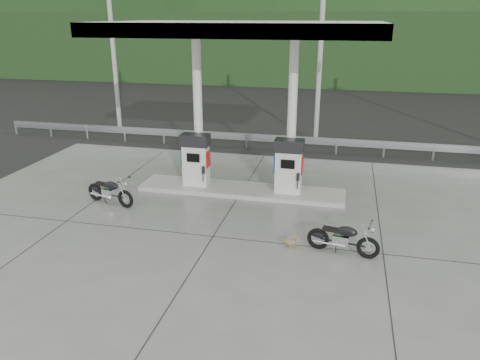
% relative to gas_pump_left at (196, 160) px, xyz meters
% --- Properties ---
extents(ground, '(160.00, 160.00, 0.00)m').
position_rel_gas_pump_left_xyz_m(ground, '(1.60, -2.50, -1.07)').
color(ground, black).
rests_on(ground, ground).
extents(forecourt_apron, '(18.00, 14.00, 0.02)m').
position_rel_gas_pump_left_xyz_m(forecourt_apron, '(1.60, -2.50, -1.06)').
color(forecourt_apron, slate).
rests_on(forecourt_apron, ground).
extents(pump_island, '(7.00, 1.40, 0.15)m').
position_rel_gas_pump_left_xyz_m(pump_island, '(1.60, 0.00, -0.98)').
color(pump_island, '#99968E').
rests_on(pump_island, forecourt_apron).
extents(gas_pump_left, '(0.95, 0.55, 1.80)m').
position_rel_gas_pump_left_xyz_m(gas_pump_left, '(0.00, 0.00, 0.00)').
color(gas_pump_left, silver).
rests_on(gas_pump_left, pump_island).
extents(gas_pump_right, '(0.95, 0.55, 1.80)m').
position_rel_gas_pump_left_xyz_m(gas_pump_right, '(3.20, 0.00, 0.00)').
color(gas_pump_right, silver).
rests_on(gas_pump_right, pump_island).
extents(canopy_column_left, '(0.30, 0.30, 5.00)m').
position_rel_gas_pump_left_xyz_m(canopy_column_left, '(0.00, 0.40, 1.60)').
color(canopy_column_left, white).
rests_on(canopy_column_left, pump_island).
extents(canopy_column_right, '(0.30, 0.30, 5.00)m').
position_rel_gas_pump_left_xyz_m(canopy_column_right, '(3.20, 0.40, 1.60)').
color(canopy_column_right, white).
rests_on(canopy_column_right, pump_island).
extents(canopy_roof, '(8.50, 5.00, 0.40)m').
position_rel_gas_pump_left_xyz_m(canopy_roof, '(1.60, 0.00, 4.30)').
color(canopy_roof, silver).
rests_on(canopy_roof, canopy_column_left).
extents(guardrail, '(26.00, 0.16, 1.42)m').
position_rel_gas_pump_left_xyz_m(guardrail, '(1.60, 5.50, -0.36)').
color(guardrail, gray).
rests_on(guardrail, ground).
extents(road, '(60.00, 7.00, 0.01)m').
position_rel_gas_pump_left_xyz_m(road, '(1.60, 9.00, -1.07)').
color(road, black).
rests_on(road, ground).
extents(utility_pole_a, '(0.22, 0.22, 8.00)m').
position_rel_gas_pump_left_xyz_m(utility_pole_a, '(-6.40, 7.00, 2.93)').
color(utility_pole_a, '#9B9B96').
rests_on(utility_pole_a, ground).
extents(utility_pole_b, '(0.22, 0.22, 8.00)m').
position_rel_gas_pump_left_xyz_m(utility_pole_b, '(3.60, 7.00, 2.93)').
color(utility_pole_b, '#9B9B96').
rests_on(utility_pole_b, ground).
extents(tree_band, '(80.00, 6.00, 6.00)m').
position_rel_gas_pump_left_xyz_m(tree_band, '(1.60, 27.50, 1.93)').
color(tree_band, black).
rests_on(tree_band, ground).
extents(forested_hills, '(100.00, 40.00, 140.00)m').
position_rel_gas_pump_left_xyz_m(forested_hills, '(1.60, 57.50, -1.07)').
color(forested_hills, black).
rests_on(forested_hills, ground).
extents(motorcycle_left, '(1.84, 1.02, 0.83)m').
position_rel_gas_pump_left_xyz_m(motorcycle_left, '(-2.27, -1.96, -0.63)').
color(motorcycle_left, black).
rests_on(motorcycle_left, forecourt_apron).
extents(motorcycle_right, '(1.80, 0.86, 0.82)m').
position_rel_gas_pump_left_xyz_m(motorcycle_right, '(5.07, -3.68, -0.64)').
color(motorcycle_right, black).
rests_on(motorcycle_right, forecourt_apron).
extents(duck, '(0.44, 0.20, 0.31)m').
position_rel_gas_pump_left_xyz_m(duck, '(3.73, -3.67, -0.90)').
color(duck, brown).
rests_on(duck, forecourt_apron).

